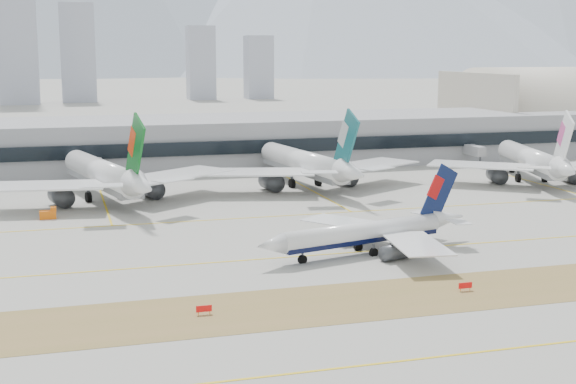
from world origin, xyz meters
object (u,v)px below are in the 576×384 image
object	(u,v)px
widebody_eva	(105,176)
taxiing_airliner	(369,233)
hangar	(574,143)
widebody_china_air	(533,162)
terminal	(195,142)
widebody_cathay	(307,165)

from	to	relation	value
widebody_eva	taxiing_airliner	bearing A→B (deg)	-160.28
hangar	widebody_eva	bearing A→B (deg)	-157.72
taxiing_airliner	hangar	size ratio (longest dim) A/B	0.49
widebody_china_air	terminal	world-z (taller)	widebody_china_air
terminal	hangar	xyz separation A→B (m)	(154.56, 20.16, -7.37)
widebody_eva	hangar	world-z (taller)	hangar
widebody_eva	terminal	world-z (taller)	widebody_eva
taxiing_airliner	widebody_china_air	distance (m)	95.19
widebody_cathay	hangar	distance (m)	150.41
widebody_cathay	hangar	bearing A→B (deg)	-69.83
widebody_eva	hangar	xyz separation A→B (m)	(185.81, 76.13, -6.08)
widebody_cathay	taxiing_airliner	bearing A→B (deg)	163.92
widebody_cathay	widebody_china_air	xyz separation A→B (m)	(62.62, -9.72, -0.24)
taxiing_airliner	hangar	xyz separation A→B (m)	(143.34, 140.90, -3.54)
widebody_eva	widebody_cathay	size ratio (longest dim) A/B	1.01
terminal	widebody_cathay	bearing A→B (deg)	-66.58
widebody_eva	hangar	distance (m)	200.90
hangar	widebody_china_air	bearing A→B (deg)	-131.33
taxiing_airliner	widebody_eva	world-z (taller)	widebody_eva
taxiing_airliner	widebody_eva	bearing A→B (deg)	-71.39
terminal	widebody_eva	bearing A→B (deg)	-119.18
hangar	widebody_cathay	bearing A→B (deg)	-152.16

